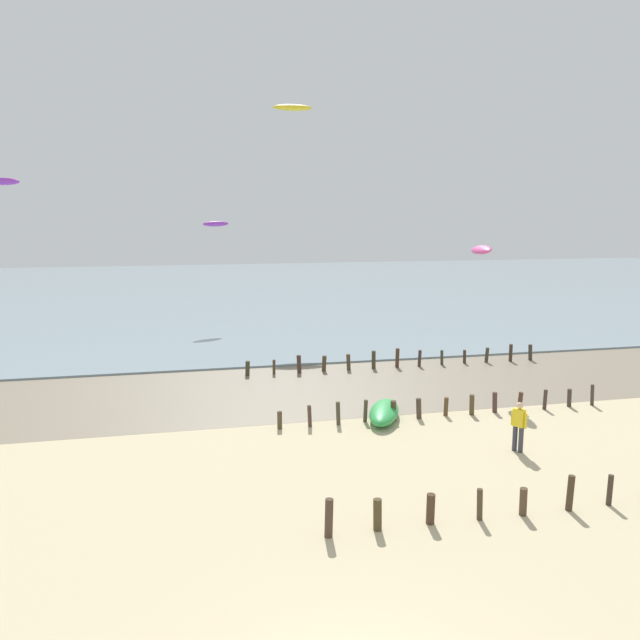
% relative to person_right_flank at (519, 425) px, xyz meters
% --- Properties ---
extents(wet_sand_strip, '(120.00, 8.92, 0.01)m').
position_rel_person_right_flank_xyz_m(wet_sand_strip, '(-8.21, 8.91, -0.91)').
color(wet_sand_strip, '#7A6D59').
rests_on(wet_sand_strip, ground).
extents(sea, '(160.00, 70.00, 0.10)m').
position_rel_person_right_flank_xyz_m(sea, '(-8.21, 48.37, -0.87)').
color(sea, '#7F939E').
rests_on(sea, ground).
extents(groyne_near, '(17.36, 0.37, 1.02)m').
position_rel_person_right_flank_xyz_m(groyne_near, '(0.65, -4.02, -0.49)').
color(groyne_near, '#47352A').
rests_on(groyne_near, ground).
extents(groyne_mid, '(13.36, 0.34, 0.90)m').
position_rel_person_right_flank_xyz_m(groyne_mid, '(-0.89, 3.93, -0.52)').
color(groyne_mid, '#493B28').
rests_on(groyne_mid, ground).
extents(groyne_far, '(15.73, 0.36, 1.02)m').
position_rel_person_right_flank_xyz_m(groyne_far, '(-0.25, 11.91, -0.49)').
color(groyne_far, '#3F3A26').
rests_on(groyne_far, ground).
extents(person_right_flank, '(0.37, 0.50, 1.71)m').
position_rel_person_right_flank_xyz_m(person_right_flank, '(0.00, 0.00, 0.00)').
color(person_right_flank, '#383842').
rests_on(person_right_flank, ground).
extents(grounded_kite, '(2.25, 3.22, 0.61)m').
position_rel_person_right_flank_xyz_m(grounded_kite, '(-3.34, 4.08, -0.61)').
color(grounded_kite, green).
rests_on(grounded_kite, ground).
extents(kite_aloft_0, '(1.04, 2.21, 0.58)m').
position_rel_person_right_flank_xyz_m(kite_aloft_0, '(2.82, 8.66, 5.34)').
color(kite_aloft_0, '#E54C99').
extents(kite_aloft_1, '(2.87, 1.08, 0.50)m').
position_rel_person_right_flank_xyz_m(kite_aloft_1, '(-2.79, 27.15, 14.54)').
color(kite_aloft_1, yellow).
extents(kite_aloft_2, '(2.14, 1.48, 0.53)m').
position_rel_person_right_flank_xyz_m(kite_aloft_2, '(-8.41, 27.31, 6.36)').
color(kite_aloft_2, purple).
extents(kite_aloft_5, '(2.69, 1.69, 0.72)m').
position_rel_person_right_flank_xyz_m(kite_aloft_5, '(-23.44, 32.05, 9.41)').
color(kite_aloft_5, purple).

